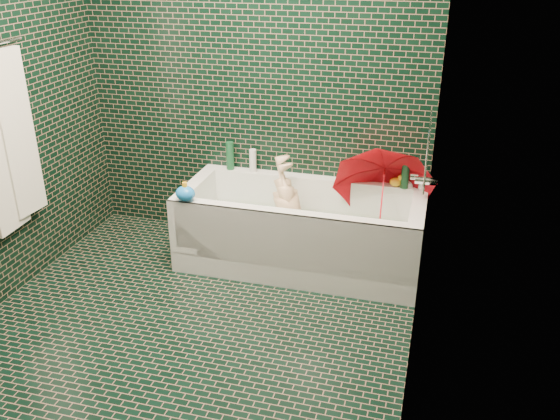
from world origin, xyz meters
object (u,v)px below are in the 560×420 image
(umbrella, at_px, (382,197))
(rubber_duck, at_px, (396,181))
(bathtub, at_px, (300,237))
(bath_toy, at_px, (185,193))
(child, at_px, (293,220))

(umbrella, xyz_separation_m, rubber_duck, (0.07, 0.22, 0.04))
(bathtub, bearing_deg, bath_toy, -155.55)
(rubber_duck, bearing_deg, bath_toy, -149.10)
(child, height_order, bath_toy, bath_toy)
(bathtub, distance_m, rubber_duck, 0.79)
(bathtub, height_order, rubber_duck, rubber_duck)
(umbrella, relative_size, bath_toy, 4.17)
(rubber_duck, relative_size, bath_toy, 0.69)
(child, relative_size, umbrella, 1.36)
(bathtub, height_order, child, bathtub)
(child, distance_m, rubber_duck, 0.79)
(child, bearing_deg, rubber_duck, 91.61)
(umbrella, relative_size, rubber_duck, 6.08)
(rubber_duck, xyz_separation_m, bath_toy, (-1.34, -0.64, 0.02))
(child, bearing_deg, bath_toy, -77.14)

